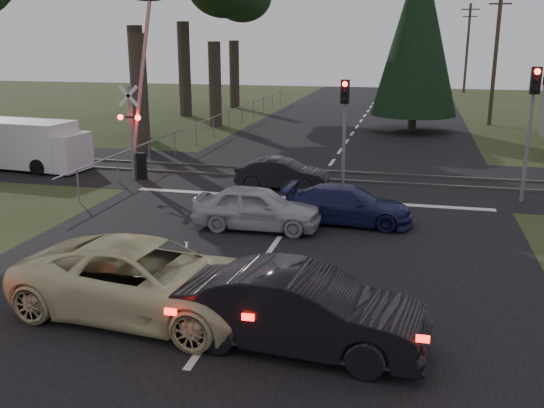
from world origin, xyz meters
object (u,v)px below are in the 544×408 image
(traffic_signal_center, at_px, (344,114))
(cream_coupe, at_px, (147,280))
(dark_hatchback, at_px, (301,310))
(white_van, at_px, (29,145))
(traffic_signal_right, at_px, (534,108))
(utility_pole_mid, at_px, (496,52))
(utility_pole_far, at_px, (467,46))
(silver_car, at_px, (257,208))
(dark_car_far, at_px, (282,174))
(crossing_signal, at_px, (136,129))
(blue_sedan, at_px, (348,205))

(traffic_signal_center, relative_size, cream_coupe, 0.73)
(dark_hatchback, distance_m, white_van, 19.57)
(traffic_signal_right, distance_m, dark_hatchback, 13.55)
(traffic_signal_center, xyz_separation_m, white_van, (-13.79, -0.18, -1.73))
(utility_pole_mid, xyz_separation_m, utility_pole_far, (0.00, 25.00, 0.00))
(cream_coupe, bearing_deg, silver_car, -1.03)
(utility_pole_mid, bearing_deg, dark_car_far, -115.33)
(crossing_signal, bearing_deg, dark_car_far, -2.45)
(utility_pole_mid, bearing_deg, traffic_signal_right, -92.66)
(traffic_signal_right, bearing_deg, utility_pole_far, 88.80)
(silver_car, bearing_deg, dark_hatchback, -159.52)
(blue_sedan, relative_size, white_van, 0.72)
(utility_pole_mid, distance_m, white_van, 29.10)
(dark_car_far, bearing_deg, utility_pole_far, -11.49)
(utility_pole_far, relative_size, white_van, 1.60)
(traffic_signal_center, xyz_separation_m, cream_coupe, (-2.59, -12.54, -2.03))
(blue_sedan, bearing_deg, white_van, 74.41)
(crossing_signal, relative_size, traffic_signal_right, 1.48)
(traffic_signal_right, distance_m, traffic_signal_center, 6.68)
(traffic_signal_right, xyz_separation_m, cream_coupe, (-9.13, -11.34, -2.53))
(traffic_signal_right, bearing_deg, cream_coupe, -128.86)
(utility_pole_far, height_order, blue_sedan, utility_pole_far)
(utility_pole_far, distance_m, white_van, 49.46)
(crossing_signal, xyz_separation_m, traffic_signal_center, (8.27, 0.89, 0.75))
(traffic_signal_right, bearing_deg, blue_sedan, -146.33)
(traffic_signal_center, relative_size, white_van, 0.73)
(traffic_signal_center, height_order, white_van, traffic_signal_center)
(traffic_signal_right, bearing_deg, silver_car, -148.89)
(traffic_signal_center, height_order, utility_pole_mid, utility_pole_mid)
(traffic_signal_right, distance_m, silver_car, 10.16)
(utility_pole_mid, relative_size, dark_car_far, 2.55)
(silver_car, bearing_deg, utility_pole_far, -10.91)
(crossing_signal, height_order, blue_sedan, crossing_signal)
(dark_hatchback, height_order, white_van, white_van)
(crossing_signal, height_order, traffic_signal_center, crossing_signal)
(crossing_signal, relative_size, dark_hatchback, 1.49)
(silver_car, bearing_deg, utility_pole_mid, -20.50)
(traffic_signal_center, height_order, blue_sedan, traffic_signal_center)
(crossing_signal, bearing_deg, traffic_signal_center, 6.15)
(white_van, bearing_deg, cream_coupe, -42.10)
(dark_hatchback, xyz_separation_m, blue_sedan, (-0.03, 8.16, -0.18))
(utility_pole_mid, height_order, blue_sedan, utility_pole_mid)
(cream_coupe, height_order, dark_car_far, cream_coupe)
(cream_coupe, height_order, blue_sedan, cream_coupe)
(utility_pole_mid, height_order, cream_coupe, utility_pole_mid)
(dark_hatchback, relative_size, dark_car_far, 1.32)
(utility_pole_mid, bearing_deg, white_van, -137.52)
(cream_coupe, height_order, silver_car, cream_coupe)
(dark_hatchback, height_order, dark_car_far, dark_hatchback)
(traffic_signal_right, xyz_separation_m, silver_car, (-8.39, -5.07, -2.65))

